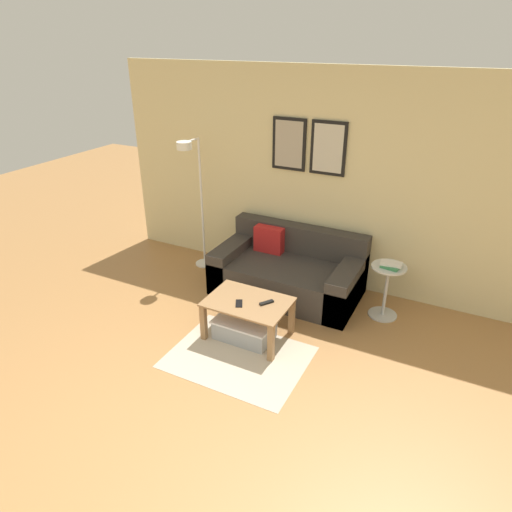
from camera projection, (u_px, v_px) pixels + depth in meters
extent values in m
plane|color=#A87542|center=(174.00, 466.00, 3.32)|extent=(16.00, 16.00, 0.00)
cube|color=beige|center=(329.00, 182.00, 5.31)|extent=(5.60, 0.06, 2.55)
cube|color=black|center=(289.00, 144.00, 5.30)|extent=(0.41, 0.02, 0.60)
cube|color=#ADA38E|center=(289.00, 144.00, 5.29)|extent=(0.34, 0.01, 0.53)
cube|color=black|center=(328.00, 148.00, 5.10)|extent=(0.41, 0.02, 0.60)
cube|color=beige|center=(328.00, 149.00, 5.10)|extent=(0.34, 0.01, 0.53)
cube|color=#C1B299|center=(238.00, 357.00, 4.44)|extent=(1.30, 1.00, 0.01)
cube|color=#38332D|center=(287.00, 278.00, 5.46)|extent=(1.70, 0.94, 0.40)
cube|color=#38332D|center=(300.00, 239.00, 5.59)|extent=(1.70, 0.20, 0.34)
cube|color=#38332D|center=(234.00, 261.00, 5.73)|extent=(0.24, 0.94, 0.52)
cube|color=#38332D|center=(347.00, 288.00, 5.13)|extent=(0.24, 0.94, 0.52)
cube|color=red|center=(269.00, 239.00, 5.59)|extent=(0.36, 0.14, 0.32)
cube|color=#997047|center=(248.00, 302.00, 4.57)|extent=(0.83, 0.58, 0.02)
cube|color=#997047|center=(204.00, 322.00, 4.62)|extent=(0.06, 0.06, 0.40)
cube|color=#997047|center=(271.00, 343.00, 4.31)|extent=(0.06, 0.06, 0.40)
cube|color=#997047|center=(228.00, 299.00, 5.02)|extent=(0.06, 0.06, 0.40)
cube|color=#997047|center=(292.00, 317.00, 4.71)|extent=(0.06, 0.06, 0.40)
cube|color=#9EA3A8|center=(245.00, 330.00, 4.68)|extent=(0.58, 0.36, 0.19)
cube|color=silver|center=(244.00, 321.00, 4.64)|extent=(0.60, 0.38, 0.02)
cylinder|color=white|center=(205.00, 263.00, 6.22)|extent=(0.25, 0.25, 0.02)
cylinder|color=white|center=(202.00, 204.00, 5.85)|extent=(0.03, 0.03, 1.68)
cylinder|color=white|center=(191.00, 140.00, 5.36)|extent=(0.02, 0.30, 0.02)
cylinder|color=white|center=(184.00, 146.00, 5.25)|extent=(0.18, 0.18, 0.09)
cylinder|color=silver|center=(382.00, 314.00, 5.10)|extent=(0.32, 0.32, 0.01)
cylinder|color=silver|center=(386.00, 291.00, 4.97)|extent=(0.04, 0.04, 0.58)
cylinder|color=silver|center=(389.00, 267.00, 4.83)|extent=(0.37, 0.37, 0.02)
cube|color=#387F4C|center=(391.00, 266.00, 4.80)|extent=(0.20, 0.18, 0.03)
cube|color=silver|center=(391.00, 264.00, 4.80)|extent=(0.23, 0.15, 0.02)
cube|color=black|center=(267.00, 303.00, 4.52)|extent=(0.12, 0.15, 0.02)
cube|color=black|center=(239.00, 303.00, 4.52)|extent=(0.12, 0.15, 0.01)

